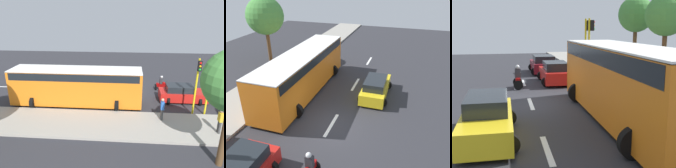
# 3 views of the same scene
# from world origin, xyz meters

# --- Properties ---
(ground_plane) EXTENTS (40.00, 60.00, 0.10)m
(ground_plane) POSITION_xyz_m (0.00, 0.00, -0.05)
(ground_plane) COLOR #2D2D33
(sidewalk) EXTENTS (4.00, 60.00, 0.15)m
(sidewalk) POSITION_xyz_m (7.00, 0.00, 0.07)
(sidewalk) COLOR #9E998E
(sidewalk) RESTS_ON ground
(lane_stripe_far_north) EXTENTS (0.20, 2.40, 0.01)m
(lane_stripe_far_north) POSITION_xyz_m (0.00, -12.00, 0.01)
(lane_stripe_far_north) COLOR white
(lane_stripe_far_north) RESTS_ON ground
(lane_stripe_north) EXTENTS (0.20, 2.40, 0.01)m
(lane_stripe_north) POSITION_xyz_m (0.00, -6.00, 0.01)
(lane_stripe_north) COLOR white
(lane_stripe_north) RESTS_ON ground
(lane_stripe_mid) EXTENTS (0.20, 2.40, 0.01)m
(lane_stripe_mid) POSITION_xyz_m (0.00, 0.00, 0.01)
(lane_stripe_mid) COLOR white
(lane_stripe_mid) RESTS_ON ground
(car_yellow_cab) EXTENTS (2.13, 4.31, 1.52)m
(car_yellow_cab) POSITION_xyz_m (-1.91, -4.55, 0.71)
(car_yellow_cab) COLOR yellow
(car_yellow_cab) RESTS_ON ground
(city_bus) EXTENTS (3.20, 11.00, 3.16)m
(city_bus) POSITION_xyz_m (3.55, -3.63, 1.85)
(city_bus) COLOR orange
(city_bus) RESTS_ON ground
(street_tree_center) EXTENTS (3.69, 3.69, 6.50)m
(street_tree_center) POSITION_xyz_m (10.10, -8.90, 4.63)
(street_tree_center) COLOR brown
(street_tree_center) RESTS_ON ground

